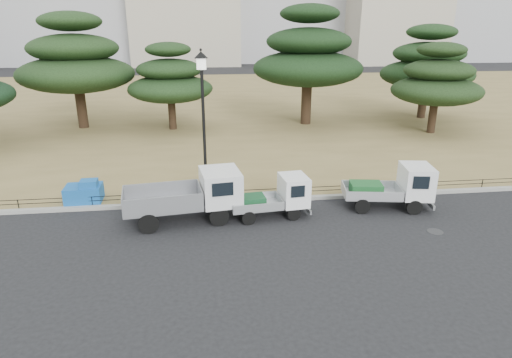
{
  "coord_description": "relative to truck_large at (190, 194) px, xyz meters",
  "views": [
    {
      "loc": [
        -2.1,
        -14.96,
        7.29
      ],
      "look_at": [
        0.0,
        2.0,
        1.3
      ],
      "focal_mm": 30.0,
      "sensor_mm": 36.0,
      "label": 1
    }
  ],
  "objects": [
    {
      "name": "lawn",
      "position": [
        2.75,
        29.54,
        -1.03
      ],
      "size": [
        120.0,
        56.0,
        0.15
      ],
      "primitive_type": "cube",
      "color": "olive",
      "rests_on": "ground"
    },
    {
      "name": "pine_west_near",
      "position": [
        -8.54,
        17.81,
        3.89
      ],
      "size": [
        8.41,
        8.41,
        8.41
      ],
      "color": "black",
      "rests_on": "lawn"
    },
    {
      "name": "pine_east_near",
      "position": [
        17.12,
        12.86,
        2.71
      ],
      "size": [
        6.29,
        6.29,
        6.36
      ],
      "color": "black",
      "rests_on": "lawn"
    },
    {
      "name": "pine_center_left",
      "position": [
        -1.68,
        16.37,
        2.69
      ],
      "size": [
        6.22,
        6.22,
        6.32
      ],
      "color": "black",
      "rests_on": "lawn"
    },
    {
      "name": "pine_east_far",
      "position": [
        19.16,
        18.31,
        3.42
      ],
      "size": [
        7.56,
        7.56,
        7.59
      ],
      "color": "black",
      "rests_on": "lawn"
    },
    {
      "name": "pine_center_right",
      "position": [
        8.76,
        17.1,
        4.24
      ],
      "size": [
        8.46,
        8.46,
        8.97
      ],
      "color": "black",
      "rests_on": "lawn"
    },
    {
      "name": "truck_kei_front",
      "position": [
        3.42,
        -0.02,
        -0.28
      ],
      "size": [
        3.27,
        1.64,
        1.67
      ],
      "rotation": [
        0.0,
        0.0,
        0.1
      ],
      "color": "black",
      "rests_on": "ground"
    },
    {
      "name": "pipe_fence",
      "position": [
        2.75,
        1.69,
        -0.67
      ],
      "size": [
        38.0,
        0.04,
        0.4
      ],
      "color": "black",
      "rests_on": "lawn"
    },
    {
      "name": "manhole",
      "position": [
        9.25,
        -2.26,
        -1.1
      ],
      "size": [
        0.6,
        0.6,
        0.01
      ],
      "primitive_type": "cylinder",
      "color": "#2D2D30",
      "rests_on": "ground"
    },
    {
      "name": "curb",
      "position": [
        2.75,
        1.54,
        -1.03
      ],
      "size": [
        120.0,
        0.25,
        0.16
      ],
      "primitive_type": "cube",
      "color": "gray",
      "rests_on": "ground"
    },
    {
      "name": "tarp_pile",
      "position": [
        -4.67,
        2.21,
        -0.55
      ],
      "size": [
        1.56,
        1.18,
        1.01
      ],
      "rotation": [
        0.0,
        0.0,
        0.04
      ],
      "color": "#175DB4",
      "rests_on": "lawn"
    },
    {
      "name": "truck_large",
      "position": [
        0.0,
        0.0,
        0.0
      ],
      "size": [
        4.76,
        2.35,
        1.99
      ],
      "rotation": [
        0.0,
        0.0,
        0.13
      ],
      "color": "black",
      "rests_on": "ground"
    },
    {
      "name": "truck_kei_rear",
      "position": [
        8.59,
        0.21,
        -0.16
      ],
      "size": [
        3.82,
        2.1,
        1.9
      ],
      "rotation": [
        0.0,
        0.0,
        -0.17
      ],
      "color": "black",
      "rests_on": "ground"
    },
    {
      "name": "ground",
      "position": [
        2.75,
        -1.06,
        -1.11
      ],
      "size": [
        220.0,
        220.0,
        0.0
      ],
      "primitive_type": "plane",
      "color": "black"
    },
    {
      "name": "street_lamp",
      "position": [
        0.64,
        1.84,
        3.32
      ],
      "size": [
        0.57,
        0.57,
        6.33
      ],
      "color": "black",
      "rests_on": "lawn"
    }
  ]
}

